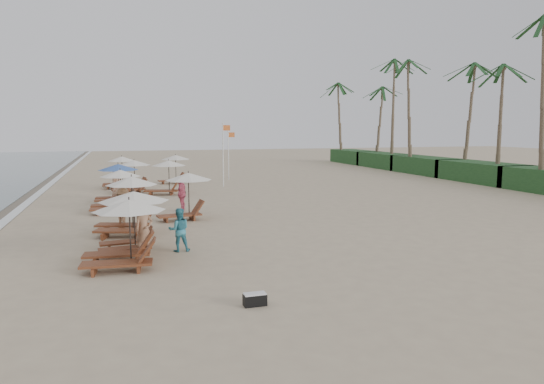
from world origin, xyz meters
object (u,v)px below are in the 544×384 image
object	(u,v)px
lounger_station_4	(115,183)
beachgoer_far_a	(182,194)
beachgoer_mid_a	(179,230)
flag_pole_near	(223,151)
beachgoer_near	(144,230)
lounger_station_5	(130,178)
beachgoer_far_b	(117,185)
lounger_station_0	(121,235)
lounger_station_2	(125,210)
inland_station_2	(173,166)
beachgoer_mid_b	(123,209)
inland_station_1	(165,175)
lounger_station_1	(129,217)
lounger_station_3	(115,194)
duffel_bag	(255,299)
lounger_station_6	(119,174)
inland_station_0	(184,192)

from	to	relation	value
lounger_station_4	beachgoer_far_a	distance (m)	5.39
lounger_station_4	beachgoer_mid_a	xyz separation A→B (m)	(2.26, -12.62, -0.37)
beachgoer_mid_a	flag_pole_near	bearing A→B (deg)	-103.14
beachgoer_far_a	beachgoer_near	bearing A→B (deg)	9.52
lounger_station_5	beachgoer_far_b	xyz separation A→B (m)	(-0.86, -3.15, -0.07)
beachgoer_mid_a	flag_pole_near	world-z (taller)	flag_pole_near
lounger_station_0	lounger_station_2	xyz separation A→B (m)	(0.17, 4.96, 0.01)
beachgoer_mid_a	beachgoer_far_b	distance (m)	14.09
flag_pole_near	inland_station_2	bearing A→B (deg)	132.85
lounger_station_5	beachgoer_mid_b	xyz separation A→B (m)	(-0.56, -12.62, -0.08)
inland_station_1	lounger_station_0	bearing A→B (deg)	-99.46
lounger_station_4	beachgoer_far_b	bearing A→B (deg)	86.12
lounger_station_1	lounger_station_3	world-z (taller)	lounger_station_3
inland_station_1	duffel_bag	world-z (taller)	inland_station_1
lounger_station_5	beachgoer_far_b	size ratio (longest dim) A/B	1.45
lounger_station_1	beachgoer_mid_a	size ratio (longest dim) A/B	1.65
beachgoer_near	lounger_station_1	bearing A→B (deg)	105.54
beachgoer_mid_b	duffel_bag	world-z (taller)	beachgoer_mid_b
lounger_station_6	inland_station_0	bearing A→B (deg)	-77.93
beachgoer_near	beachgoer_mid_b	world-z (taller)	beachgoer_mid_b
lounger_station_6	inland_station_0	world-z (taller)	lounger_station_6
lounger_station_0	lounger_station_2	size ratio (longest dim) A/B	1.01
lounger_station_6	beachgoer_far_a	world-z (taller)	lounger_station_6
lounger_station_4	beachgoer_near	world-z (taller)	lounger_station_4
lounger_station_4	inland_station_0	bearing A→B (deg)	-64.04
lounger_station_1	lounger_station_6	bearing A→B (deg)	91.16
beachgoer_mid_a	flag_pole_near	size ratio (longest dim) A/B	0.33
lounger_station_4	lounger_station_0	bearing A→B (deg)	-88.79
beachgoer_mid_a	beachgoer_far_a	world-z (taller)	beachgoer_far_a
lounger_station_3	beachgoer_mid_a	size ratio (longest dim) A/B	1.71
beachgoer_mid_b	beachgoer_far_b	bearing A→B (deg)	-41.46
inland_station_0	flag_pole_near	bearing A→B (deg)	70.30
lounger_station_1	lounger_station_3	xyz separation A→B (m)	(-0.58, 8.72, -0.29)
lounger_station_2	lounger_station_5	size ratio (longest dim) A/B	1.00
inland_station_1	inland_station_2	size ratio (longest dim) A/B	1.10
inland_station_0	beachgoer_near	size ratio (longest dim) A/B	1.58
lounger_station_6	beachgoer_near	xyz separation A→B (m)	(0.85, -20.24, -0.16)
lounger_station_5	inland_station_2	xyz separation A→B (m)	(3.40, 4.95, 0.40)
lounger_station_1	lounger_station_2	bearing A→B (deg)	92.56
inland_station_2	beachgoer_near	xyz separation A→B (m)	(-3.30, -22.18, -0.53)
beachgoer_far_a	duffel_bag	bearing A→B (deg)	24.79
lounger_station_3	beachgoer_far_b	world-z (taller)	lounger_station_3
inland_station_1	beachgoer_far_b	world-z (taller)	inland_station_1
lounger_station_0	inland_station_1	distance (m)	17.17
lounger_station_4	beachgoer_mid_a	size ratio (longest dim) A/B	1.67
lounger_station_5	inland_station_1	xyz separation A→B (m)	(2.17, -1.61, 0.27)
lounger_station_3	lounger_station_4	size ratio (longest dim) A/B	1.02
inland_station_0	lounger_station_5	bearing A→B (deg)	101.53
lounger_station_4	beachgoer_mid_a	world-z (taller)	lounger_station_4
lounger_station_1	lounger_station_2	distance (m)	3.00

